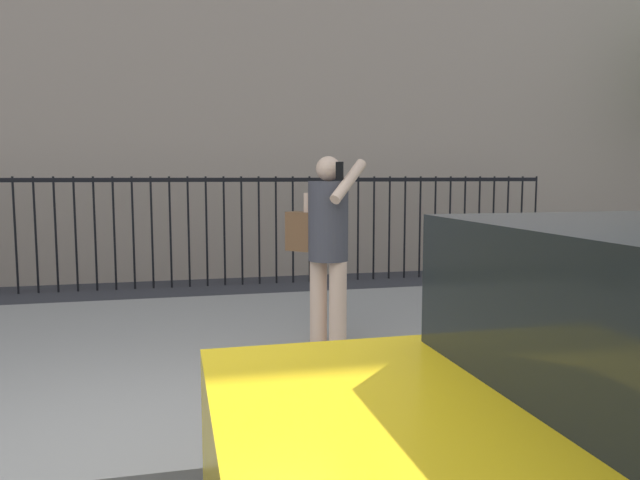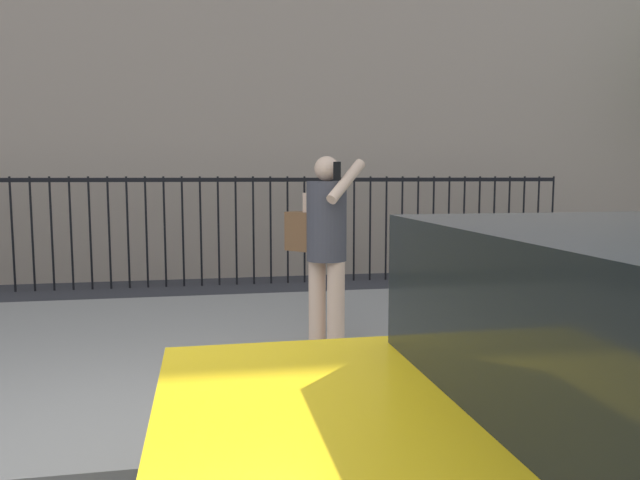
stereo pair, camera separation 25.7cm
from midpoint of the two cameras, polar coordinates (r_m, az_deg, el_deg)
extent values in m
cube|color=gray|center=(5.38, -14.29, -10.61)|extent=(28.00, 4.40, 0.15)
cube|color=tan|center=(11.84, -12.86, 20.68)|extent=(28.00, 4.00, 9.23)
cube|color=black|center=(8.85, -13.03, 5.59)|extent=(12.00, 0.04, 0.06)
cylinder|color=black|center=(9.24, -26.49, 0.46)|extent=(0.03, 0.03, 1.60)
cylinder|color=black|center=(9.17, -24.96, 0.49)|extent=(0.03, 0.03, 1.60)
cylinder|color=black|center=(9.11, -23.40, 0.53)|extent=(0.03, 0.03, 1.60)
cylinder|color=black|center=(9.06, -21.83, 0.56)|extent=(0.03, 0.03, 1.60)
cylinder|color=black|center=(9.01, -20.24, 0.60)|extent=(0.03, 0.03, 1.60)
cylinder|color=black|center=(8.97, -18.63, 0.63)|extent=(0.03, 0.03, 1.60)
cylinder|color=black|center=(8.94, -17.01, 0.67)|extent=(0.03, 0.03, 1.60)
cylinder|color=black|center=(8.91, -15.38, 0.70)|extent=(0.03, 0.03, 1.60)
cylinder|color=black|center=(8.90, -13.74, 0.73)|extent=(0.03, 0.03, 1.60)
cylinder|color=black|center=(8.89, -12.09, 0.77)|extent=(0.03, 0.03, 1.60)
cylinder|color=black|center=(8.88, -10.45, 0.80)|extent=(0.03, 0.03, 1.60)
cylinder|color=black|center=(8.89, -8.80, 0.83)|extent=(0.03, 0.03, 1.60)
cylinder|color=black|center=(8.90, -7.16, 0.86)|extent=(0.03, 0.03, 1.60)
cylinder|color=black|center=(8.92, -5.52, 0.89)|extent=(0.03, 0.03, 1.60)
cylinder|color=black|center=(8.94, -3.89, 0.92)|extent=(0.03, 0.03, 1.60)
cylinder|color=black|center=(8.98, -2.27, 0.95)|extent=(0.03, 0.03, 1.60)
cylinder|color=black|center=(9.02, -0.67, 0.98)|extent=(0.03, 0.03, 1.60)
cylinder|color=black|center=(9.06, 0.92, 1.01)|extent=(0.03, 0.03, 1.60)
cylinder|color=black|center=(9.12, 2.49, 1.03)|extent=(0.03, 0.03, 1.60)
cylinder|color=black|center=(9.18, 4.05, 1.06)|extent=(0.03, 0.03, 1.60)
cylinder|color=black|center=(9.25, 5.58, 1.08)|extent=(0.03, 0.03, 1.60)
cylinder|color=black|center=(9.32, 7.09, 1.10)|extent=(0.03, 0.03, 1.60)
cylinder|color=black|center=(9.40, 8.57, 1.12)|extent=(0.03, 0.03, 1.60)
cylinder|color=black|center=(9.49, 10.03, 1.14)|extent=(0.03, 0.03, 1.60)
cylinder|color=black|center=(9.58, 11.45, 1.16)|extent=(0.03, 0.03, 1.60)
cylinder|color=black|center=(9.68, 12.86, 1.18)|extent=(0.03, 0.03, 1.60)
cylinder|color=black|center=(9.79, 14.23, 1.19)|extent=(0.03, 0.03, 1.60)
cylinder|color=black|center=(9.90, 15.57, 1.21)|extent=(0.03, 0.03, 1.60)
cylinder|color=black|center=(10.01, 16.88, 1.23)|extent=(0.03, 0.03, 1.60)
cylinder|color=black|center=(10.13, 18.16, 1.24)|extent=(0.03, 0.03, 1.60)
cylinder|color=black|center=(10.26, 19.42, 1.25)|extent=(0.03, 0.03, 1.60)
cylinder|color=black|center=(10.39, 20.64, 1.26)|extent=(0.03, 0.03, 1.60)
cylinder|color=black|center=(10.52, 21.83, 1.27)|extent=(0.03, 0.03, 1.60)
cylinder|color=beige|center=(5.12, 2.97, -6.15)|extent=(0.15, 0.15, 0.74)
cylinder|color=beige|center=(5.23, 1.14, -5.88)|extent=(0.15, 0.15, 0.74)
cylinder|color=#3F3F47|center=(5.08, 2.07, 1.80)|extent=(0.48, 0.48, 0.67)
sphere|color=beige|center=(5.06, 2.09, 6.79)|extent=(0.21, 0.21, 0.21)
cylinder|color=beige|center=(4.95, 4.00, 5.61)|extent=(0.41, 0.39, 0.37)
cylinder|color=beige|center=(5.19, 0.26, 1.67)|extent=(0.09, 0.09, 0.51)
cube|color=black|center=(4.93, 3.14, 6.57)|extent=(0.05, 0.06, 0.15)
cube|color=brown|center=(5.24, -0.27, 0.83)|extent=(0.31, 0.31, 0.34)
camera|label=1|loc=(0.13, -88.63, 0.15)|focal=33.68mm
camera|label=2|loc=(0.13, 91.37, -0.15)|focal=33.68mm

